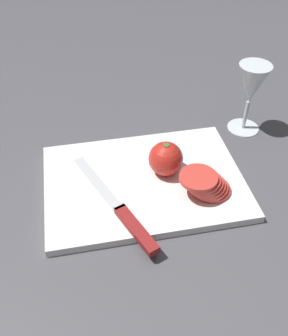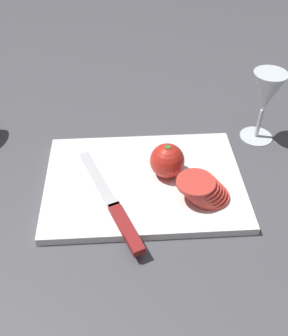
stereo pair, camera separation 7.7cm
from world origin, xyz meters
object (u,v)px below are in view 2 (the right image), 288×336
Objects in this scene: wine_glass at (266,95)px; whole_tomato at (167,161)px; tomato_slice_stack_near at (203,189)px; knife at (120,217)px.

whole_tomato is (0.23, 0.13, -0.06)m from wine_glass.
wine_glass is 0.27m from tomato_slice_stack_near.
whole_tomato is 0.09m from tomato_slice_stack_near.
wine_glass is 2.35× the size of whole_tomato.
wine_glass is 0.59× the size of knife.
tomato_slice_stack_near is at bearing -95.79° from knife.
whole_tomato is at bearing 30.26° from wine_glass.
whole_tomato reaches higher than knife.
tomato_slice_stack_near is at bearing 50.95° from wine_glass.
wine_glass reaches higher than knife.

